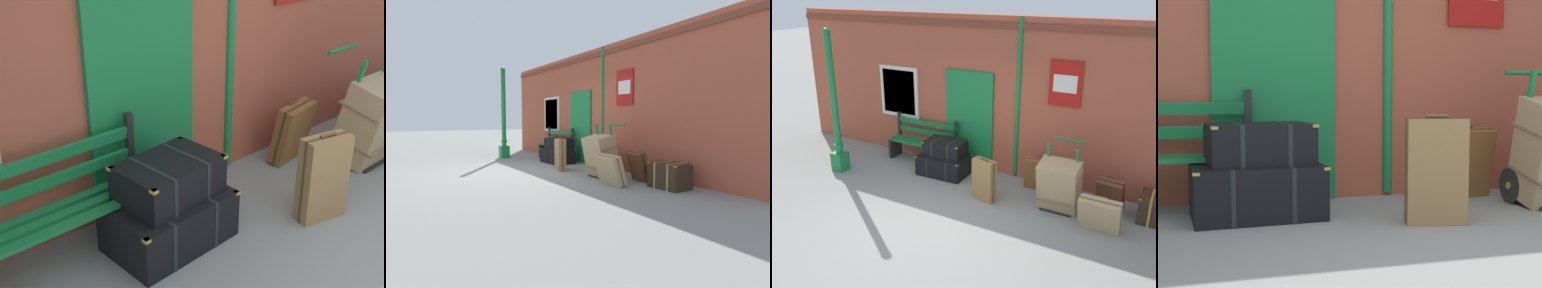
% 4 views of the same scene
% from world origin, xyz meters
% --- Properties ---
extents(ground_plane, '(60.00, 60.00, 0.00)m').
position_xyz_m(ground_plane, '(0.00, 0.00, 0.00)').
color(ground_plane, gray).
extents(brick_facade, '(10.40, 0.35, 3.20)m').
position_xyz_m(brick_facade, '(-0.03, 2.60, 1.60)').
color(brick_facade, '#AD5138').
rests_on(brick_facade, ground).
extents(lamp_post, '(0.28, 0.28, 2.96)m').
position_xyz_m(lamp_post, '(-2.88, 0.88, 1.13)').
color(lamp_post, '#197A3D').
rests_on(lamp_post, ground).
extents(platform_bench, '(1.60, 0.43, 1.01)m').
position_xyz_m(platform_bench, '(-1.61, 2.16, 0.44)').
color(platform_bench, '#197A3D').
rests_on(platform_bench, ground).
extents(steamer_trunk_base, '(1.03, 0.69, 0.43)m').
position_xyz_m(steamer_trunk_base, '(-0.84, 1.79, 0.21)').
color(steamer_trunk_base, black).
rests_on(steamer_trunk_base, ground).
extents(steamer_trunk_middle, '(0.85, 0.61, 0.33)m').
position_xyz_m(steamer_trunk_middle, '(-0.81, 1.82, 0.58)').
color(steamer_trunk_middle, black).
rests_on(steamer_trunk_middle, steamer_trunk_base).
extents(porters_trolley, '(0.71, 0.64, 1.19)m').
position_xyz_m(porters_trolley, '(1.72, 1.67, 0.27)').
color(porters_trolley, black).
rests_on(porters_trolley, ground).
extents(large_brown_trunk, '(0.70, 0.62, 0.95)m').
position_xyz_m(large_brown_trunk, '(1.72, 1.50, 0.48)').
color(large_brown_trunk, tan).
rests_on(large_brown_trunk, ground).
extents(suitcase_umber, '(0.48, 0.28, 0.83)m').
position_xyz_m(suitcase_umber, '(0.41, 1.19, 0.39)').
color(suitcase_umber, olive).
rests_on(suitcase_umber, ground).
extents(suitcase_cream, '(0.48, 0.41, 0.64)m').
position_xyz_m(suitcase_cream, '(2.51, 1.90, 0.32)').
color(suitcase_cream, brown).
rests_on(suitcase_cream, ground).
extents(suitcase_charcoal, '(0.57, 0.35, 0.68)m').
position_xyz_m(suitcase_charcoal, '(1.13, 2.09, 0.33)').
color(suitcase_charcoal, brown).
rests_on(suitcase_charcoal, ground).
extents(suitcase_slate, '(0.67, 0.37, 0.60)m').
position_xyz_m(suitcase_slate, '(2.51, 1.16, 0.30)').
color(suitcase_slate, tan).
rests_on(suitcase_slate, ground).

